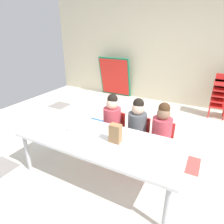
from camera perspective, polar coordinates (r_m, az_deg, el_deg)
The scene contains 12 objects.
ground_plane at distance 3.21m, azimuth 4.24°, elevation -10.32°, with size 6.64×4.96×0.02m.
back_wall at distance 5.07m, azimuth 16.82°, elevation 17.29°, with size 6.64×0.10×2.62m, color beige.
craft_table at distance 2.33m, azimuth -3.88°, elevation -8.62°, with size 1.98×0.79×0.58m.
seated_child_near_camera at distance 2.86m, azimuth 0.11°, elevation -1.71°, with size 0.32×0.31×0.92m.
seated_child_middle_seat at distance 2.71m, azimuth 7.54°, elevation -3.36°, with size 0.33×0.33×0.92m.
seated_child_far_right at distance 2.63m, azimuth 14.62°, elevation -4.87°, with size 0.33×0.33×0.92m.
kid_chair_red_stack at distance 4.66m, azimuth 29.51°, elevation 4.74°, with size 0.32×0.30×0.92m.
folded_activity_table at distance 5.47m, azimuth 0.82°, elevation 10.39°, with size 0.90×0.29×1.09m.
paper_bag_brown at distance 2.17m, azimuth 1.00°, elevation -6.38°, with size 0.13×0.09×0.22m, color #9E754C.
paper_plate_near_edge at distance 2.52m, azimuth -11.88°, elevation -5.21°, with size 0.18×0.18×0.01m, color white.
paper_plate_center_table at distance 2.64m, azimuth -15.47°, elevation -4.16°, with size 0.18×0.18×0.01m, color white.
donut_powdered_on_plate at distance 2.51m, azimuth -11.92°, elevation -4.76°, with size 0.12×0.12×0.04m, color white.
Camera 1 is at (1.04, -2.47, 1.77)m, focal length 30.75 mm.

